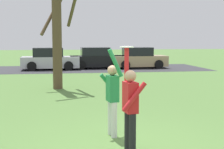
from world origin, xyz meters
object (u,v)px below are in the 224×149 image
person_catcher (130,104)px  parked_car_silver (50,60)px  person_defender (112,94)px  frisbee_disc (127,47)px  parked_car_tan (139,59)px  parked_car_black (97,59)px  bare_tree_tall (58,25)px

person_catcher → parked_car_silver: size_ratio=0.50×
person_defender → frisbee_disc: (0.14, -0.96, 1.11)m
person_catcher → parked_car_tan: 18.87m
parked_car_black → bare_tree_tall: bearing=-106.7°
frisbee_disc → person_catcher: bearing=-81.9°
parked_car_black → bare_tree_tall: 10.45m
person_catcher → parked_car_silver: (-2.12, 18.05, -0.25)m
bare_tree_tall → frisbee_disc: bearing=-80.7°
person_defender → bare_tree_tall: 7.90m
person_catcher → person_defender: (-0.17, 1.18, -0.00)m
person_catcher → person_defender: size_ratio=1.02×
parked_car_tan → parked_car_silver: bearing=-178.7°
parked_car_silver → person_defender: bearing=-84.3°
person_defender → parked_car_tan: size_ratio=0.49×
parked_car_tan → bare_tree_tall: bare_tree_tall is taller
parked_car_silver → parked_car_tan: 6.70m
frisbee_disc → bare_tree_tall: bare_tree_tall is taller
parked_car_tan → bare_tree_tall: 11.49m
frisbee_disc → parked_car_tan: 18.71m
parked_car_tan → frisbee_disc: bearing=-105.2°
parked_car_silver → parked_car_black: bearing=7.9°
frisbee_disc → parked_car_tan: bearing=75.7°
person_catcher → parked_car_black: 18.64m
frisbee_disc → parked_car_black: 18.47m
person_catcher → person_defender: person_catcher is taller
person_catcher → person_defender: bearing=-0.0°
person_defender → parked_car_black: (1.53, 17.41, -0.25)m
frisbee_disc → parked_car_tan: size_ratio=0.07×
frisbee_disc → bare_tree_tall: (-1.40, 8.52, 0.77)m
person_catcher → parked_car_silver: 18.17m
parked_car_black → parked_car_tan: bearing=-5.9°
frisbee_disc → parked_car_tan: frisbee_disc is taller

